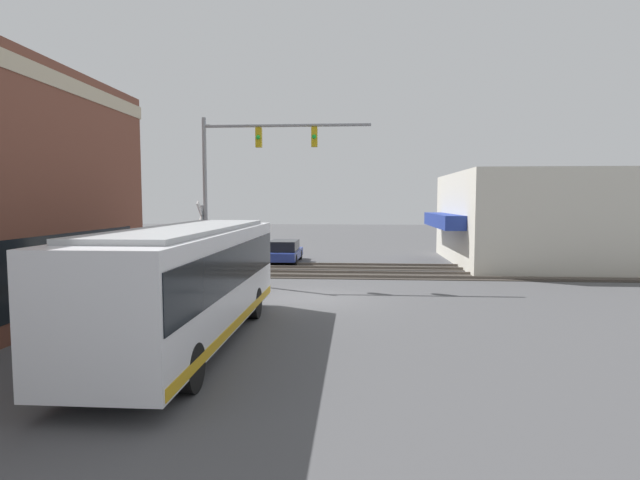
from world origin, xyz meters
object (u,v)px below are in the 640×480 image
Objects in this scene: parked_car_blue at (285,252)px; pedestrian_at_crossing at (225,263)px; city_bus at (189,280)px; crossing_signal at (202,233)px.

pedestrian_at_crossing is (-8.04, 1.59, 0.32)m from parked_car_blue.
parked_car_blue is (17.61, 0.00, -1.09)m from city_bus.
pedestrian_at_crossing is (9.57, 1.59, -0.77)m from city_bus.
city_bus is 5.52× the size of pedestrian_at_crossing.
parked_car_blue is 2.44× the size of pedestrian_at_crossing.
city_bus is 10.77m from crossing_signal.
crossing_signal is 7.98m from parked_car_blue.
crossing_signal is (10.35, 2.90, 0.56)m from city_bus.
crossing_signal reaches higher than pedestrian_at_crossing.
pedestrian_at_crossing reaches higher than parked_car_blue.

